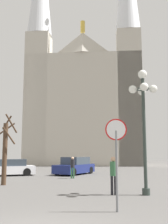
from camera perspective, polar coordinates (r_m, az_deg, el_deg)
cathedral at (r=44.91m, az=0.10°, el=4.35°), size 17.84×11.21×41.03m
stop_sign at (r=9.54m, az=6.65°, el=-7.03°), size 0.74×0.12×3.08m
street_lamp at (r=13.59m, az=12.11°, el=0.96°), size 1.37×1.37×5.92m
bare_tree at (r=17.74m, az=-15.85°, el=-7.51°), size 1.34×1.34×4.24m
parked_car_near_white at (r=24.66m, az=-15.35°, el=-10.99°), size 4.82×3.65×1.38m
parked_car_far_navy at (r=25.22m, az=-1.91°, el=-11.07°), size 3.41×4.80×1.52m
pedestrian_walking at (r=13.26m, az=6.06°, el=-12.05°), size 0.32×0.32×1.74m
pedestrian_standing at (r=21.34m, az=-2.36°, el=-10.90°), size 0.32×0.32×1.60m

